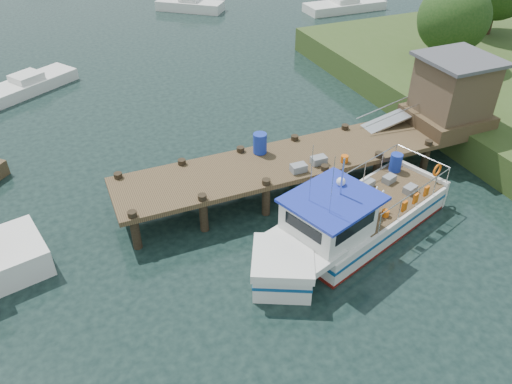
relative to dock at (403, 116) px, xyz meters
name	(u,v)px	position (x,y,z in m)	size (l,w,h in m)	color
ground_plane	(264,193)	(-6.51, -0.01, -2.24)	(160.00, 160.00, 0.00)	black
dock	(403,116)	(0.00, 0.00, 0.00)	(16.60, 3.00, 4.78)	#4A3923
lobster_boat	(347,223)	(-5.01, -3.90, -1.43)	(9.08, 5.08, 4.45)	silver
moored_a	(28,84)	(-14.86, 14.80, -1.86)	(5.71, 4.62, 1.03)	silver
moored_b	(190,5)	(-1.32, 27.31, -1.78)	(5.59, 5.03, 1.24)	silver
moored_c	(345,6)	(10.84, 22.16, -1.83)	(6.97, 2.41, 1.10)	silver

